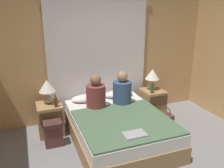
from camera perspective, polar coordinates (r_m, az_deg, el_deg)
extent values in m
cube|color=tan|center=(4.64, -3.49, 6.75)|extent=(4.67, 0.06, 2.50)
cube|color=white|center=(4.61, -3.23, 5.27)|extent=(1.96, 0.03, 2.28)
cube|color=#99754C|center=(4.08, 1.47, -11.70)|extent=(1.46, 1.93, 0.28)
cube|color=white|center=(3.96, 1.50, -8.76)|extent=(1.42, 1.89, 0.19)
cube|color=#A87F51|center=(4.37, -14.64, -8.13)|extent=(0.42, 0.45, 0.55)
cube|color=#4C3823|center=(4.10, -14.41, -7.78)|extent=(0.37, 0.02, 0.20)
cube|color=#A87F51|center=(4.96, 9.69, -4.48)|extent=(0.42, 0.45, 0.55)
cube|color=#4C3823|center=(4.73, 11.18, -3.94)|extent=(0.37, 0.02, 0.20)
ellipsoid|color=#B2A899|center=(4.29, -15.11, -3.66)|extent=(0.16, 0.16, 0.13)
cylinder|color=#B2A893|center=(4.25, -15.23, -2.29)|extent=(0.02, 0.02, 0.09)
cone|color=white|center=(4.20, -15.40, -0.42)|extent=(0.29, 0.29, 0.21)
ellipsoid|color=#B2A899|center=(4.89, 9.54, -0.51)|extent=(0.16, 0.16, 0.13)
cylinder|color=#B2A893|center=(4.86, 9.61, 0.71)|extent=(0.02, 0.02, 0.09)
cone|color=white|center=(4.82, 9.70, 2.37)|extent=(0.29, 0.29, 0.21)
ellipsoid|color=white|center=(4.48, -6.08, -3.36)|extent=(0.59, 0.30, 0.12)
ellipsoid|color=white|center=(4.67, 1.58, -2.34)|extent=(0.59, 0.30, 0.12)
cube|color=#4C6B4C|center=(3.69, 3.12, -9.01)|extent=(1.40, 1.33, 0.03)
cylinder|color=brown|center=(4.13, -3.90, -3.03)|extent=(0.34, 0.34, 0.41)
sphere|color=#846047|center=(4.03, -3.99, 0.99)|extent=(0.19, 0.19, 0.19)
cylinder|color=#38517A|center=(4.29, 2.45, -2.11)|extent=(0.34, 0.34, 0.42)
sphere|color=#A87A5B|center=(4.19, 2.51, 1.84)|extent=(0.19, 0.19, 0.19)
cylinder|color=#513819|center=(4.10, -13.37, -4.29)|extent=(0.07, 0.07, 0.16)
cylinder|color=#513819|center=(4.06, -13.48, -2.85)|extent=(0.02, 0.02, 0.06)
cylinder|color=#2D4C28|center=(4.67, 9.64, -1.20)|extent=(0.06, 0.06, 0.17)
cylinder|color=#2D4C28|center=(4.63, 9.71, 0.14)|extent=(0.02, 0.02, 0.06)
cube|color=#9EA0A5|center=(3.32, 5.47, -11.94)|extent=(0.31, 0.21, 0.02)
cube|color=brown|center=(4.03, -13.95, -11.48)|extent=(0.28, 0.20, 0.42)
cube|color=#452824|center=(3.93, -14.10, -9.45)|extent=(0.25, 0.21, 0.08)
cube|color=brown|center=(4.66, 12.43, -8.58)|extent=(0.34, 0.17, 0.21)
torus|color=#492B27|center=(4.60, 12.55, -6.98)|extent=(0.25, 0.02, 0.25)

